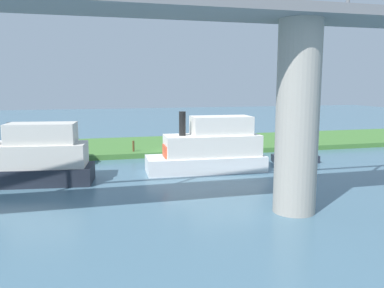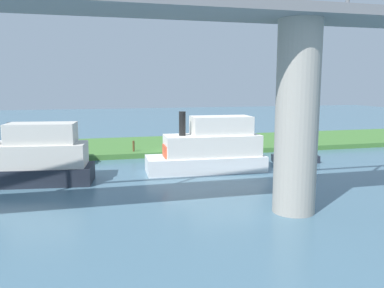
{
  "view_description": "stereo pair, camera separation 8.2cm",
  "coord_description": "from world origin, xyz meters",
  "px_view_note": "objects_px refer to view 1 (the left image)",
  "views": [
    {
      "loc": [
        8.28,
        37.23,
        7.07
      ],
      "look_at": [
        -0.17,
        5.0,
        2.0
      ],
      "focal_mm": 36.92,
      "sensor_mm": 36.0,
      "label": 1
    },
    {
      "loc": [
        8.2,
        37.25,
        7.07
      ],
      "look_at": [
        -0.17,
        5.0,
        2.0
      ],
      "focal_mm": 36.92,
      "sensor_mm": 36.0,
      "label": 2
    }
  ],
  "objects_px": {
    "mooring_post": "(133,146)",
    "riverboat_paddlewheel": "(30,159)",
    "houseboat_blue": "(210,149)",
    "bridge_pylon": "(297,119)",
    "person_on_bank": "(220,139)",
    "marker_buoy": "(279,189)",
    "motorboat_white": "(294,157)",
    "pontoon_yellow": "(36,151)"
  },
  "relations": [
    {
      "from": "bridge_pylon",
      "to": "marker_buoy",
      "type": "distance_m",
      "value": 6.29
    },
    {
      "from": "riverboat_paddlewheel",
      "to": "marker_buoy",
      "type": "bearing_deg",
      "value": 157.38
    },
    {
      "from": "bridge_pylon",
      "to": "person_on_bank",
      "type": "xyz_separation_m",
      "value": [
        -2.58,
        -20.63,
        -4.02
      ]
    },
    {
      "from": "riverboat_paddlewheel",
      "to": "motorboat_white",
      "type": "bearing_deg",
      "value": -173.69
    },
    {
      "from": "pontoon_yellow",
      "to": "person_on_bank",
      "type": "bearing_deg",
      "value": -164.72
    },
    {
      "from": "houseboat_blue",
      "to": "marker_buoy",
      "type": "bearing_deg",
      "value": 108.18
    },
    {
      "from": "bridge_pylon",
      "to": "houseboat_blue",
      "type": "relative_size",
      "value": 1.07
    },
    {
      "from": "marker_buoy",
      "to": "motorboat_white",
      "type": "bearing_deg",
      "value": -123.88
    },
    {
      "from": "bridge_pylon",
      "to": "mooring_post",
      "type": "xyz_separation_m",
      "value": [
        6.78,
        -19.37,
        -4.19
      ]
    },
    {
      "from": "mooring_post",
      "to": "riverboat_paddlewheel",
      "type": "bearing_deg",
      "value": 47.11
    },
    {
      "from": "houseboat_blue",
      "to": "mooring_post",
      "type": "bearing_deg",
      "value": -57.07
    },
    {
      "from": "mooring_post",
      "to": "motorboat_white",
      "type": "distance_m",
      "value": 15.35
    },
    {
      "from": "riverboat_paddlewheel",
      "to": "marker_buoy",
      "type": "height_order",
      "value": "riverboat_paddlewheel"
    },
    {
      "from": "person_on_bank",
      "to": "mooring_post",
      "type": "distance_m",
      "value": 9.44
    },
    {
      "from": "bridge_pylon",
      "to": "marker_buoy",
      "type": "relative_size",
      "value": 20.87
    },
    {
      "from": "mooring_post",
      "to": "marker_buoy",
      "type": "bearing_deg",
      "value": 116.37
    },
    {
      "from": "motorboat_white",
      "to": "houseboat_blue",
      "type": "bearing_deg",
      "value": 11.25
    },
    {
      "from": "person_on_bank",
      "to": "marker_buoy",
      "type": "bearing_deg",
      "value": 84.6
    },
    {
      "from": "mooring_post",
      "to": "riverboat_paddlewheel",
      "type": "height_order",
      "value": "riverboat_paddlewheel"
    },
    {
      "from": "person_on_bank",
      "to": "motorboat_white",
      "type": "xyz_separation_m",
      "value": [
        -4.55,
        7.75,
        -0.71
      ]
    },
    {
      "from": "motorboat_white",
      "to": "marker_buoy",
      "type": "height_order",
      "value": "motorboat_white"
    },
    {
      "from": "motorboat_white",
      "to": "houseboat_blue",
      "type": "height_order",
      "value": "houseboat_blue"
    },
    {
      "from": "riverboat_paddlewheel",
      "to": "bridge_pylon",
      "type": "bearing_deg",
      "value": 145.37
    },
    {
      "from": "motorboat_white",
      "to": "houseboat_blue",
      "type": "relative_size",
      "value": 0.45
    },
    {
      "from": "bridge_pylon",
      "to": "riverboat_paddlewheel",
      "type": "relative_size",
      "value": 1.08
    },
    {
      "from": "houseboat_blue",
      "to": "marker_buoy",
      "type": "height_order",
      "value": "houseboat_blue"
    },
    {
      "from": "motorboat_white",
      "to": "pontoon_yellow",
      "type": "height_order",
      "value": "pontoon_yellow"
    },
    {
      "from": "riverboat_paddlewheel",
      "to": "houseboat_blue",
      "type": "relative_size",
      "value": 0.99
    },
    {
      "from": "bridge_pylon",
      "to": "pontoon_yellow",
      "type": "distance_m",
      "value": 22.3
    },
    {
      "from": "houseboat_blue",
      "to": "marker_buoy",
      "type": "relative_size",
      "value": 19.54
    },
    {
      "from": "houseboat_blue",
      "to": "marker_buoy",
      "type": "distance_m",
      "value": 7.99
    },
    {
      "from": "person_on_bank",
      "to": "motorboat_white",
      "type": "distance_m",
      "value": 9.01
    },
    {
      "from": "person_on_bank",
      "to": "houseboat_blue",
      "type": "height_order",
      "value": "houseboat_blue"
    },
    {
      "from": "bridge_pylon",
      "to": "mooring_post",
      "type": "bearing_deg",
      "value": -70.72
    },
    {
      "from": "bridge_pylon",
      "to": "riverboat_paddlewheel",
      "type": "xyz_separation_m",
      "value": [
        15.09,
        -10.42,
        -3.45
      ]
    },
    {
      "from": "pontoon_yellow",
      "to": "mooring_post",
      "type": "bearing_deg",
      "value": -157.0
    },
    {
      "from": "motorboat_white",
      "to": "pontoon_yellow",
      "type": "xyz_separation_m",
      "value": [
        22.48,
        -2.85,
        0.98
      ]
    },
    {
      "from": "riverboat_paddlewheel",
      "to": "person_on_bank",
      "type": "bearing_deg",
      "value": -149.98
    },
    {
      "from": "mooring_post",
      "to": "riverboat_paddlewheel",
      "type": "xyz_separation_m",
      "value": [
        8.31,
        8.95,
        0.74
      ]
    },
    {
      "from": "houseboat_blue",
      "to": "bridge_pylon",
      "type": "bearing_deg",
      "value": 97.47
    },
    {
      "from": "marker_buoy",
      "to": "riverboat_paddlewheel",
      "type": "bearing_deg",
      "value": -22.62
    },
    {
      "from": "riverboat_paddlewheel",
      "to": "motorboat_white",
      "type": "xyz_separation_m",
      "value": [
        -22.21,
        -2.46,
        -1.27
      ]
    }
  ]
}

